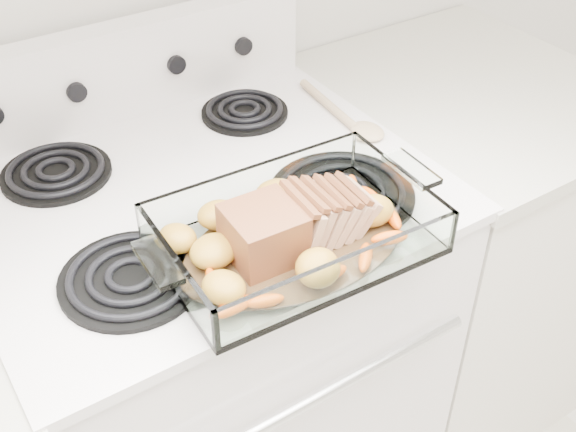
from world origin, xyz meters
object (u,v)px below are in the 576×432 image
electric_range (213,360)px  counter_right (447,252)px  baking_dish (295,238)px  pork_roast (288,227)px

electric_range → counter_right: bearing=-0.1°
baking_dish → pork_roast: pork_roast is taller
electric_range → counter_right: (0.66, -0.00, -0.02)m
counter_right → pork_roast: bearing=-159.5°
counter_right → electric_range: bearing=179.9°
electric_range → pork_roast: 0.56m
electric_range → counter_right: electric_range is taller
counter_right → pork_roast: size_ratio=4.00×
counter_right → baking_dish: (-0.62, -0.24, 0.50)m
electric_range → pork_roast: electric_range is taller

